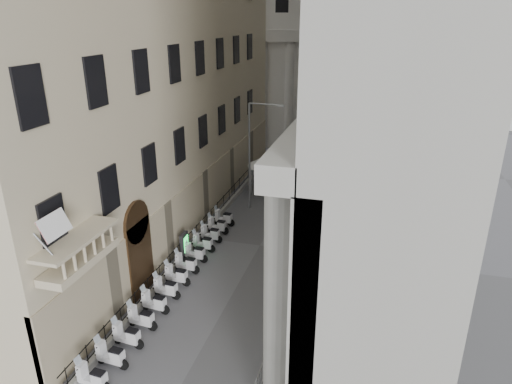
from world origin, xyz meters
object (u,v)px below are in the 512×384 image
(street_lamp, at_px, (254,147))
(pedestrian_a, at_px, (277,188))
(info_kiosk, at_px, (184,246))
(pedestrian_b, at_px, (316,180))
(security_tent, at_px, (270,161))

(street_lamp, xyz_separation_m, pedestrian_a, (1.34, 2.37, -4.12))
(street_lamp, height_order, info_kiosk, street_lamp)
(street_lamp, distance_m, pedestrian_b, 8.03)
(street_lamp, bearing_deg, pedestrian_b, 54.48)
(security_tent, height_order, info_kiosk, security_tent)
(pedestrian_a, bearing_deg, street_lamp, 57.54)
(info_kiosk, distance_m, pedestrian_b, 15.84)
(pedestrian_a, relative_size, pedestrian_b, 1.04)
(street_lamp, height_order, pedestrian_a, street_lamp)
(pedestrian_a, height_order, pedestrian_b, pedestrian_a)
(info_kiosk, height_order, pedestrian_a, pedestrian_a)
(pedestrian_a, bearing_deg, pedestrian_b, -137.15)
(security_tent, distance_m, pedestrian_b, 4.45)
(street_lamp, relative_size, pedestrian_b, 4.39)
(pedestrian_b, bearing_deg, security_tent, 24.44)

